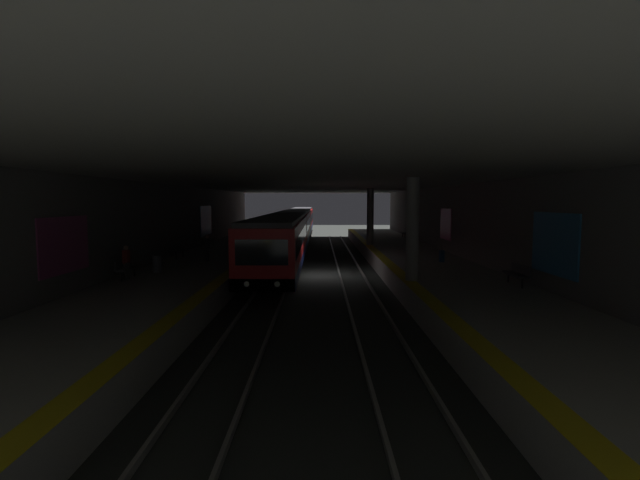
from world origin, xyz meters
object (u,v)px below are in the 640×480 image
Objects in this scene: bench_right_near at (126,267)px; person_walking_mid at (207,247)px; person_standing_far at (232,239)px; trash_bin at (157,264)px; person_waiting_near at (126,261)px; metro_train at (295,227)px; bench_left_mid at (405,232)px; pillar_near at (413,229)px; suitcase_rolling at (442,256)px; bench_left_near at (517,273)px; bench_right_mid at (178,250)px; pillar_far at (370,217)px; bench_right_far at (210,239)px.

person_walking_mid is at bearing -20.11° from bench_right_near.
trash_bin is (-9.19, 1.96, -0.46)m from person_standing_far.
person_waiting_near is 2.23m from trash_bin.
person_standing_far is (11.04, -2.70, 0.36)m from bench_right_near.
metro_train is 31.27× the size of bench_left_mid.
person_walking_mid is (-17.65, 14.86, 0.31)m from bench_left_mid.
trash_bin is (-23.31, 5.60, -0.55)m from metro_train.
pillar_near is 7.20m from suitcase_rolling.
person_walking_mid is (7.68, 14.86, 0.31)m from bench_left_near.
metro_train is 23.98m from trash_bin.
metro_train is at bearing -14.13° from bench_right_near.
bench_right_mid is (8.09, 12.88, -1.75)m from pillar_near.
pillar_far is 2.68× the size of bench_left_near.
bench_left_mid is (25.33, 0.00, 0.00)m from bench_left_near.
bench_left_near is (-1.19, -4.18, -1.75)m from pillar_near.
bench_right_near is (-25.16, 6.33, -0.45)m from metro_train.
person_walking_mid is at bearing 88.97° from suitcase_rolling.
pillar_near is 2.68× the size of bench_left_near.
pillar_far reaches higher than bench_right_mid.
bench_left_mid is 1.00× the size of bench_right_far.
pillar_far is (16.73, 0.00, 0.00)m from pillar_near.
pillar_near is at bearing -138.49° from person_standing_far.
person_waiting_near is at bearing 163.85° from trash_bin.
metro_train is at bearing 36.37° from pillar_far.
person_standing_far reaches higher than bench_right_near.
person_standing_far is at bearing -5.58° from person_walking_mid.
pillar_near is 4.69m from bench_left_near.
pillar_near is 1.00× the size of pillar_far.
pillar_near reaches higher than bench_left_mid.
person_standing_far reaches higher than bench_left_mid.
person_waiting_near is (-23.94, 16.95, 0.31)m from bench_left_mid.
bench_left_mid is 1.10× the size of person_waiting_near.
bench_right_near is 1.99m from trash_bin.
pillar_near reaches higher than bench_right_far.
bench_right_near and bench_right_mid have the same top height.
bench_left_near is at bearing -117.34° from person_walking_mid.
bench_right_mid is (-17.53, 6.33, -0.45)m from metro_train.
person_standing_far is (12.69, 14.37, 0.36)m from bench_left_near.
person_walking_mid reaches higher than trash_bin.
pillar_far reaches higher than trash_bin.
pillar_near and pillar_far have the same top height.
bench_right_mid is 1.00× the size of bench_right_far.
trash_bin is (2.31, 12.15, -1.85)m from pillar_near.
bench_right_far is (16.39, 12.88, -1.75)m from pillar_near.
pillar_far is 0.09× the size of metro_train.
metro_train is 62.54× the size of trash_bin.
suitcase_rolling is at bearing 9.00° from bench_left_near.
trash_bin is (3.50, 16.33, -0.10)m from bench_left_near.
bench_right_far is 14.09m from trash_bin.
trash_bin is at bearing -16.15° from person_waiting_near.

